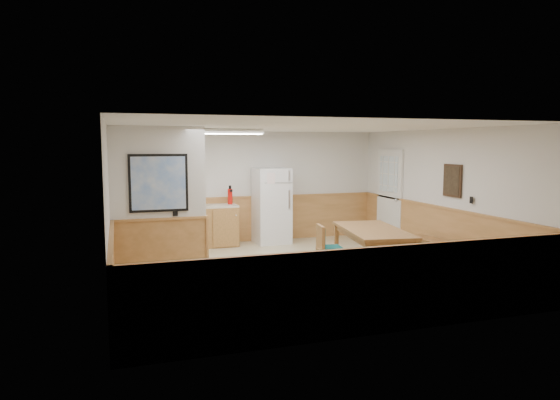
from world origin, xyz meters
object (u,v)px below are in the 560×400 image
object	(u,v)px
dining_table	(373,234)
dining_chair	(326,246)
refrigerator	(271,206)
dining_bench	(442,248)
fire_extinguisher	(230,196)
soap_bottle	(158,202)

from	to	relation	value
dining_table	dining_chair	distance (m)	0.89
dining_table	refrigerator	bearing A→B (deg)	116.45
refrigerator	dining_bench	xyz separation A→B (m)	(2.28, -3.08, -0.50)
refrigerator	dining_table	distance (m)	3.14
dining_bench	dining_chair	size ratio (longest dim) A/B	1.90
dining_chair	fire_extinguisher	distance (m)	3.24
dining_chair	soap_bottle	world-z (taller)	soap_bottle
dining_table	dining_bench	bearing A→B (deg)	5.34
refrigerator	fire_extinguisher	world-z (taller)	refrigerator
dining_chair	dining_bench	bearing A→B (deg)	4.21
dining_bench	soap_bottle	bearing A→B (deg)	143.66
fire_extinguisher	soap_bottle	size ratio (longest dim) A/B	1.86
fire_extinguisher	soap_bottle	world-z (taller)	fire_extinguisher
dining_chair	soap_bottle	bearing A→B (deg)	138.02
dining_table	soap_bottle	xyz separation A→B (m)	(-3.40, 3.08, 0.35)
fire_extinguisher	dining_table	bearing A→B (deg)	-41.79
refrigerator	dining_chair	xyz separation A→B (m)	(0.06, -2.93, -0.35)
refrigerator	soap_bottle	xyz separation A→B (m)	(-2.47, 0.08, 0.17)
dining_bench	dining_chair	xyz separation A→B (m)	(-2.22, 0.15, 0.15)
dining_bench	soap_bottle	distance (m)	5.75
refrigerator	dining_bench	bearing A→B (deg)	-55.65
dining_bench	fire_extinguisher	world-z (taller)	fire_extinguisher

